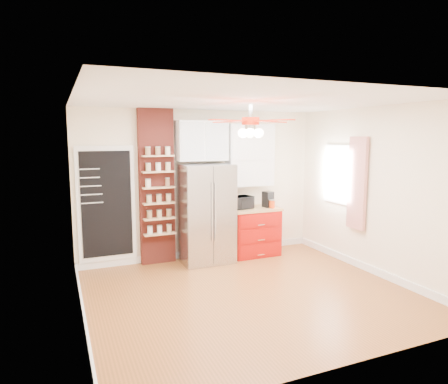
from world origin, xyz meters
name	(u,v)px	position (x,y,z in m)	size (l,w,h in m)	color
floor	(249,293)	(0.00, 0.00, 0.00)	(4.50, 4.50, 0.00)	brown
ceiling	(251,101)	(0.00, 0.00, 2.70)	(4.50, 4.50, 0.00)	white
wall_back	(201,184)	(0.00, 2.00, 1.35)	(4.50, 0.02, 2.70)	#FFEFCD
wall_front	(347,232)	(0.00, -2.00, 1.35)	(4.50, 0.02, 2.70)	#FFEFCD
wall_left	(77,212)	(-2.25, 0.00, 1.35)	(0.02, 4.00, 2.70)	#FFEFCD
wall_right	(375,192)	(2.25, 0.00, 1.35)	(0.02, 4.00, 2.70)	#FFEFCD
chalkboard	(107,204)	(-1.70, 1.96, 1.10)	(0.95, 0.05, 1.95)	white
brick_pillar	(157,187)	(-0.85, 1.92, 1.35)	(0.60, 0.16, 2.70)	maroon
fridge	(206,213)	(-0.05, 1.63, 0.88)	(0.90, 0.70, 1.75)	#B2B2B7
upper_glass_cabinet	(201,141)	(-0.05, 1.82, 2.15)	(0.90, 0.35, 0.70)	white
red_cabinet	(253,231)	(0.92, 1.68, 0.45)	(0.94, 0.64, 0.90)	#A00B07
upper_shelf_unit	(250,155)	(0.92, 1.85, 1.88)	(0.90, 0.30, 1.15)	white
window	(338,174)	(2.23, 0.90, 1.55)	(0.04, 0.75, 1.05)	white
curtain	(357,183)	(2.18, 0.35, 1.45)	(0.06, 0.40, 1.55)	red
ceiling_fan	(251,122)	(0.00, 0.00, 2.42)	(1.40, 1.40, 0.44)	silver
toaster_oven	(241,203)	(0.65, 1.68, 1.02)	(0.42, 0.29, 0.24)	black
coffee_maker	(268,199)	(1.20, 1.63, 1.05)	(0.16, 0.18, 0.30)	black
canister_left	(272,204)	(1.23, 1.52, 0.97)	(0.10, 0.10, 0.14)	red
canister_right	(267,203)	(1.24, 1.75, 0.96)	(0.10, 0.10, 0.12)	#A3090A
pantry_jar_oats	(148,184)	(-1.03, 1.75, 1.44)	(0.09, 0.09, 0.13)	beige
pantry_jar_beans	(167,182)	(-0.69, 1.80, 1.44)	(0.08, 0.08, 0.13)	#936B4A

